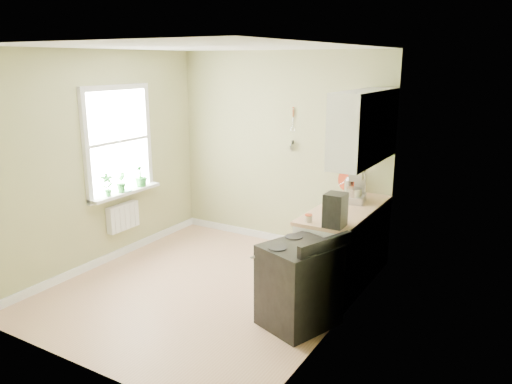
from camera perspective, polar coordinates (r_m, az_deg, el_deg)
The scene contains 21 objects.
floor at distance 5.95m, azimuth -5.65°, elevation -10.92°, with size 3.20×3.60×0.02m, color tan.
ceiling at distance 5.36m, azimuth -6.41°, elevation 16.28°, with size 3.20×3.60×0.02m, color white.
wall_back at distance 7.00m, azimuth 2.83°, elevation 4.81°, with size 3.20×0.02×2.70m, color tan.
wall_left at distance 6.57m, azimuth -17.42°, elevation 3.47°, with size 0.02×3.60×2.70m, color tan.
wall_right at distance 4.74m, azimuth 9.86°, elevation -0.25°, with size 0.02×3.60×2.70m, color tan.
base_cabinets at distance 6.02m, azimuth 10.13°, elevation -6.15°, with size 0.60×1.60×0.87m, color white.
countertop at distance 5.88m, azimuth 10.24°, elevation -1.98°, with size 0.64×1.60×0.04m, color #E1B38A.
upper_cabinets at distance 5.73m, azimuth 12.31°, elevation 7.31°, with size 0.35×1.40×0.80m, color white.
window at distance 6.71m, azimuth -15.50°, elevation 5.58°, with size 0.06×1.14×1.44m.
window_sill at distance 6.80m, azimuth -14.69°, elevation -0.03°, with size 0.18×1.14×0.04m, color white.
radiator at distance 6.87m, azimuth -14.98°, elevation -2.75°, with size 0.12×0.50×0.35m, color white.
wall_utensils at distance 6.85m, azimuth 4.22°, elevation 6.38°, with size 0.02×0.14×0.58m.
stove at distance 5.01m, azimuth 4.97°, elevation -10.49°, with size 0.81×0.84×0.96m.
stand_mixer at distance 6.11m, azimuth 11.43°, elevation 0.59°, with size 0.27×0.39×0.44m.
kettle at distance 6.58m, azimuth 10.54°, elevation 0.88°, with size 0.20×0.11×0.20m.
coffee_maker at distance 5.16m, azimuth 9.01°, elevation -2.15°, with size 0.20×0.22×0.35m.
red_tray at distance 6.57m, azimuth 10.56°, elevation 1.36°, with size 0.31×0.31×0.02m, color #A23217.
jar at distance 5.29m, azimuth 6.04°, elevation -2.99°, with size 0.08×0.08×0.09m.
plant_a at distance 6.54m, azimuth -16.63°, elevation 0.77°, with size 0.16×0.11×0.29m, color #257529.
plant_b at distance 6.70m, azimuth -15.18°, elevation 1.08°, with size 0.15×0.12×0.27m, color #257529.
plant_c at distance 6.95m, azimuth -13.03°, elevation 1.83°, with size 0.17×0.17×0.30m, color #257529.
Camera 1 is at (3.20, -4.30, 2.56)m, focal length 35.00 mm.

